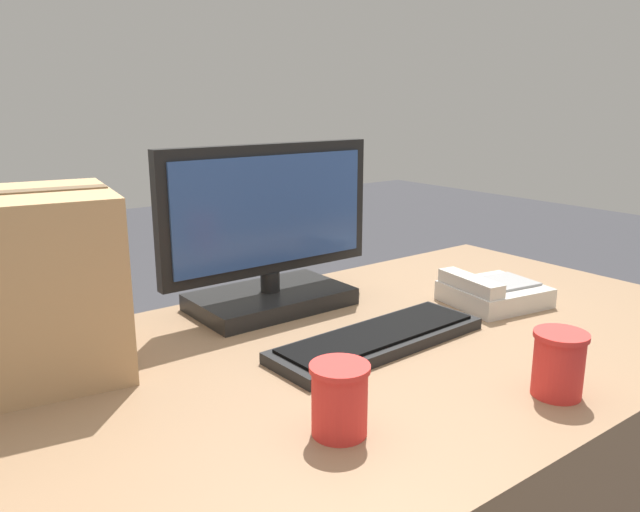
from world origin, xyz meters
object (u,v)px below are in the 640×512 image
object	(u,v)px
monitor	(270,243)
keyboard	(378,338)
paper_cup_left	(340,399)
paper_cup_right	(559,364)
desk_phone	(492,292)

from	to	relation	value
monitor	keyboard	xyz separation A→B (m)	(0.04, -0.32, -0.14)
monitor	paper_cup_left	distance (m)	0.58
monitor	paper_cup_right	xyz separation A→B (m)	(0.13, -0.65, -0.10)
paper_cup_left	keyboard	bearing A→B (deg)	38.18
keyboard	paper_cup_left	xyz separation A→B (m)	(-0.27, -0.21, 0.04)
paper_cup_right	desk_phone	bearing A→B (deg)	50.66
monitor	desk_phone	bearing A→B (deg)	-34.55
desk_phone	monitor	bearing A→B (deg)	154.82
keyboard	paper_cup_right	world-z (taller)	paper_cup_right
monitor	paper_cup_right	bearing A→B (deg)	-78.47
keyboard	desk_phone	size ratio (longest dim) A/B	2.01
paper_cup_left	paper_cup_right	size ratio (longest dim) A/B	0.98
paper_cup_right	paper_cup_left	bearing A→B (deg)	161.40
monitor	paper_cup_left	world-z (taller)	monitor
desk_phone	paper_cup_left	distance (m)	0.69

